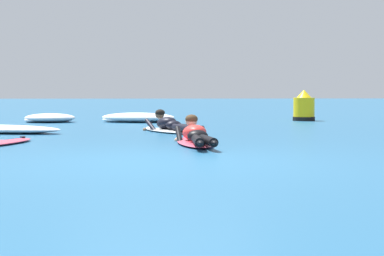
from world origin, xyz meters
name	(u,v)px	position (x,y,z in m)	size (l,w,h in m)	color
ground_plane	(160,123)	(0.00, 10.00, 0.00)	(120.00, 120.00, 0.00)	#235B84
surfer_near	(196,137)	(0.55, 2.50, 0.14)	(0.70, 2.56, 0.54)	#E54C66
surfer_far	(170,126)	(0.19, 5.89, 0.14)	(1.38, 2.40, 0.53)	white
whitewater_mid_left	(50,118)	(-3.16, 10.74, 0.12)	(1.50, 1.19, 0.26)	white
whitewater_mid_right	(138,118)	(-0.62, 10.63, 0.13)	(2.39, 1.68, 0.28)	white
channel_marker_buoy	(304,109)	(4.37, 11.31, 0.37)	(0.67, 0.67, 0.94)	yellow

